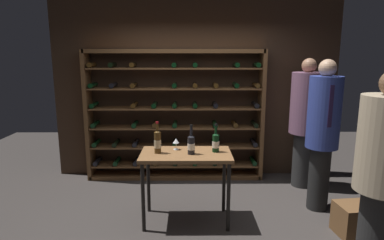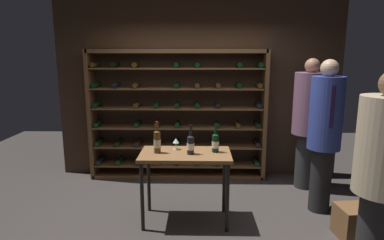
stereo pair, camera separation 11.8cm
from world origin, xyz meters
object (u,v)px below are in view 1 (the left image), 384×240
wine_crate (358,219)px  wine_bottle_black_capsule (158,142)px  tasting_table (186,162)px  wine_bottle_amber_reserve (191,144)px  wine_bottle_red_label (216,142)px  person_guest_khaki (323,129)px  person_guest_blue_shirt (384,166)px  person_host_in_suit (306,118)px  wine_rack (175,116)px  wine_glass_stemmed_center (176,141)px

wine_crate → wine_bottle_black_capsule: bearing=171.9°
tasting_table → wine_bottle_amber_reserve: wine_bottle_amber_reserve is taller
wine_crate → wine_bottle_red_label: 1.82m
person_guest_khaki → wine_bottle_black_capsule: (-2.06, -0.32, -0.08)m
person_guest_blue_shirt → tasting_table: bearing=31.0°
person_host_in_suit → tasting_table: bearing=-130.9°
person_host_in_suit → wine_crate: bearing=-65.9°
wine_rack → person_guest_blue_shirt: size_ratio=1.51×
person_guest_khaki → wine_glass_stemmed_center: size_ratio=13.90×
person_guest_khaki → person_guest_blue_shirt: size_ratio=1.04×
person_guest_blue_shirt → wine_bottle_black_capsule: person_guest_blue_shirt is taller
wine_rack → wine_bottle_black_capsule: size_ratio=7.49×
tasting_table → wine_crate: tasting_table is taller
person_guest_khaki → wine_bottle_red_label: (-1.38, -0.27, -0.10)m
person_guest_khaki → wine_crate: size_ratio=4.07×
wine_bottle_red_label → wine_glass_stemmed_center: 0.49m
wine_bottle_black_capsule → wine_bottle_amber_reserve: (0.39, -0.04, -0.02)m
person_host_in_suit → wine_bottle_red_label: 1.78m
tasting_table → wine_glass_stemmed_center: (-0.12, 0.14, 0.21)m
tasting_table → wine_glass_stemmed_center: size_ratio=7.62×
wine_bottle_red_label → wine_bottle_amber_reserve: bearing=-163.3°
wine_bottle_amber_reserve → wine_glass_stemmed_center: bearing=134.9°
person_guest_khaki → wine_crate: person_guest_khaki is taller
person_guest_blue_shirt → wine_bottle_amber_reserve: 1.93m
person_guest_khaki → wine_bottle_red_label: bearing=-172.6°
wine_crate → wine_bottle_amber_reserve: (-1.88, 0.28, 0.80)m
wine_glass_stemmed_center → person_host_in_suit: bearing=26.3°
person_host_in_suit → wine_bottle_red_label: person_host_in_suit is taller
wine_glass_stemmed_center → wine_bottle_amber_reserve: bearing=-45.1°
person_guest_blue_shirt → wine_bottle_black_capsule: (-2.11, 0.94, -0.02)m
person_guest_khaki → tasting_table: bearing=-173.4°
tasting_table → person_guest_blue_shirt: person_guest_blue_shirt is taller
wine_bottle_black_capsule → wine_bottle_amber_reserve: wine_bottle_black_capsule is taller
tasting_table → person_guest_blue_shirt: (1.78, -0.94, 0.27)m
tasting_table → wine_crate: 2.06m
wine_rack → wine_bottle_black_capsule: bearing=-95.3°
wine_rack → person_host_in_suit: (1.99, -0.36, 0.04)m
person_guest_khaki → wine_bottle_amber_reserve: (-1.67, -0.36, -0.10)m
person_guest_khaki → wine_crate: (0.21, -0.64, -0.91)m
person_host_in_suit → wine_bottle_amber_reserve: 2.07m
wine_rack → wine_bottle_black_capsule: wine_rack is taller
person_guest_blue_shirt → wine_glass_stemmed_center: 2.18m
person_host_in_suit → wine_bottle_red_label: size_ratio=5.75×
wine_rack → wine_glass_stemmed_center: (0.08, -1.30, -0.07)m
wine_rack → wine_bottle_red_label: 1.51m
wine_glass_stemmed_center → tasting_table: bearing=-49.3°
person_guest_khaki → wine_bottle_red_label: 1.41m
person_guest_khaki → person_guest_blue_shirt: 1.25m
tasting_table → person_guest_khaki: (1.73, 0.31, 0.33)m
person_host_in_suit → wine_crate: person_host_in_suit is taller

